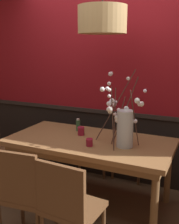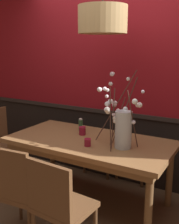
# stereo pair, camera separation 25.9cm
# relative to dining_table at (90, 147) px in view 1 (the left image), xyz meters

# --- Properties ---
(ground_plane) EXTENTS (24.00, 24.00, 0.00)m
(ground_plane) POSITION_rel_dining_table_xyz_m (0.00, 0.00, -0.66)
(ground_plane) COLOR brown
(back_wall) EXTENTS (5.76, 0.14, 2.80)m
(back_wall) POSITION_rel_dining_table_xyz_m (0.00, 0.74, 0.73)
(back_wall) COLOR black
(back_wall) RESTS_ON ground
(dining_table) EXTENTS (1.78, 0.90, 0.75)m
(dining_table) POSITION_rel_dining_table_xyz_m (0.00, 0.00, 0.00)
(dining_table) COLOR olive
(dining_table) RESTS_ON ground
(chair_near_side_left) EXTENTS (0.48, 0.45, 0.92)m
(chair_near_side_left) POSITION_rel_dining_table_xyz_m (-0.23, -0.88, -0.15)
(chair_near_side_left) COLOR brown
(chair_near_side_left) RESTS_ON ground
(chair_near_side_right) EXTENTS (0.48, 0.43, 0.89)m
(chair_near_side_right) POSITION_rel_dining_table_xyz_m (0.22, -0.88, -0.16)
(chair_near_side_right) COLOR brown
(chair_near_side_right) RESTS_ON ground
(chair_far_side_right) EXTENTS (0.46, 0.47, 0.88)m
(chair_far_side_right) POSITION_rel_dining_table_xyz_m (0.25, 0.89, -0.17)
(chair_far_side_right) COLOR brown
(chair_far_side_right) RESTS_ON ground
(chair_far_side_left) EXTENTS (0.47, 0.44, 0.89)m
(chair_far_side_left) POSITION_rel_dining_table_xyz_m (-0.23, 0.84, -0.15)
(chair_far_side_left) COLOR brown
(chair_far_side_left) RESTS_ON ground
(vase_with_blossoms) EXTENTS (0.55, 0.52, 0.75)m
(vase_with_blossoms) POSITION_rel_dining_table_xyz_m (0.39, -0.04, 0.30)
(vase_with_blossoms) COLOR silver
(vase_with_blossoms) RESTS_ON dining_table
(candle_holder_nearer_center) EXTENTS (0.08, 0.08, 0.10)m
(candle_holder_nearer_center) POSITION_rel_dining_table_xyz_m (-0.15, 0.10, 0.13)
(candle_holder_nearer_center) COLOR maroon
(candle_holder_nearer_center) RESTS_ON dining_table
(candle_holder_nearer_edge) EXTENTS (0.07, 0.07, 0.08)m
(candle_holder_nearer_edge) POSITION_rel_dining_table_xyz_m (0.08, -0.18, 0.12)
(candle_holder_nearer_edge) COLOR maroon
(candle_holder_nearer_edge) RESTS_ON dining_table
(condiment_bottle) EXTENTS (0.05, 0.05, 0.15)m
(condiment_bottle) POSITION_rel_dining_table_xyz_m (-0.26, 0.24, 0.16)
(condiment_bottle) COLOR #2D5633
(condiment_bottle) RESTS_ON dining_table
(pendant_lamp) EXTENTS (0.49, 0.49, 0.94)m
(pendant_lamp) POSITION_rel_dining_table_xyz_m (0.10, 0.09, 1.33)
(pendant_lamp) COLOR tan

